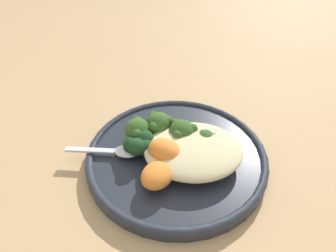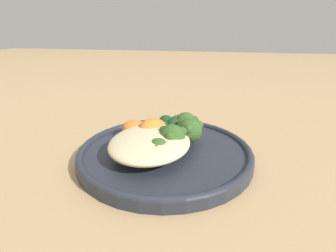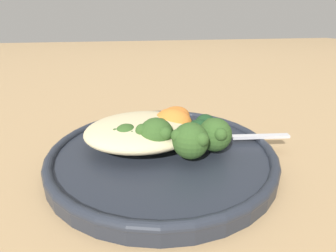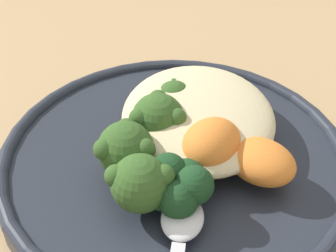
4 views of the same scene
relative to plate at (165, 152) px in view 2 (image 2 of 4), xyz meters
name	(u,v)px [view 2 (image 2 of 4)]	position (x,y,z in m)	size (l,w,h in m)	color
ground_plane	(156,154)	(0.01, 0.02, -0.01)	(4.00, 4.00, 0.00)	tan
plate	(165,152)	(0.00, 0.00, 0.00)	(0.29, 0.29, 0.02)	#232833
quinoa_mound	(149,143)	(-0.02, 0.02, 0.03)	(0.15, 0.13, 0.03)	beige
broccoli_stalk_0	(139,144)	(-0.02, 0.04, 0.02)	(0.10, 0.06, 0.03)	#ADC675
broccoli_stalk_1	(158,147)	(-0.03, 0.00, 0.02)	(0.11, 0.05, 0.03)	#ADC675
broccoli_stalk_2	(170,137)	(-0.01, -0.01, 0.03)	(0.07, 0.08, 0.04)	#ADC675
broccoli_stalk_3	(187,131)	(0.03, -0.03, 0.03)	(0.05, 0.09, 0.04)	#ADC675
broccoli_stalk_4	(179,126)	(0.05, -0.01, 0.03)	(0.09, 0.10, 0.04)	#ADC675
sweet_potato_chunk_0	(135,129)	(0.03, 0.06, 0.02)	(0.05, 0.04, 0.03)	orange
sweet_potato_chunk_1	(153,130)	(0.02, 0.03, 0.03)	(0.05, 0.04, 0.04)	orange
kale_tuft	(171,125)	(0.06, 0.00, 0.03)	(0.05, 0.05, 0.03)	#193D1E
spoon	(174,125)	(0.09, 0.00, 0.01)	(0.12, 0.04, 0.01)	silver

